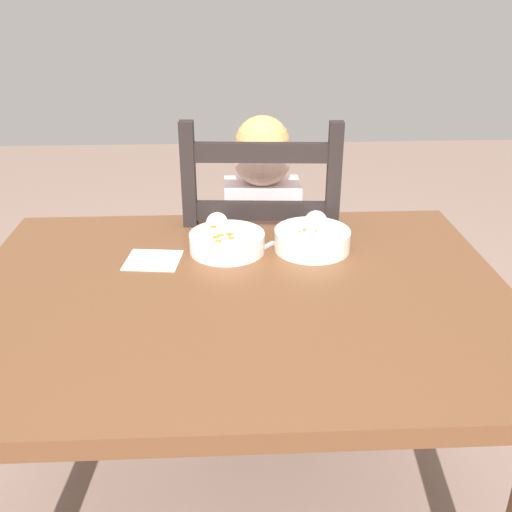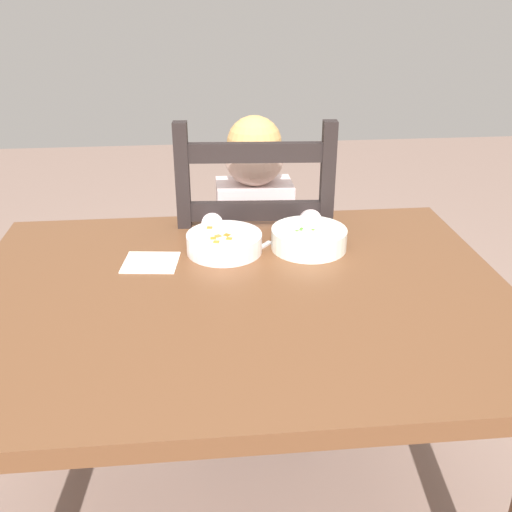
% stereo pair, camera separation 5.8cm
% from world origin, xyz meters
% --- Properties ---
extents(dining_table, '(1.18, 0.90, 0.71)m').
position_xyz_m(dining_table, '(0.00, 0.00, 0.60)').
color(dining_table, brown).
rests_on(dining_table, ground).
extents(dining_chair, '(0.45, 0.45, 0.99)m').
position_xyz_m(dining_chair, '(0.08, 0.50, 0.47)').
color(dining_chair, black).
rests_on(dining_chair, ground).
extents(child_figure, '(0.32, 0.31, 0.97)m').
position_xyz_m(child_figure, '(0.08, 0.49, 0.64)').
color(child_figure, silver).
rests_on(child_figure, ground).
extents(bowl_of_peas, '(0.19, 0.19, 0.05)m').
position_xyz_m(bowl_of_peas, '(0.19, 0.20, 0.73)').
color(bowl_of_peas, white).
rests_on(bowl_of_peas, dining_table).
extents(bowl_of_carrots, '(0.18, 0.18, 0.05)m').
position_xyz_m(bowl_of_carrots, '(-0.02, 0.20, 0.73)').
color(bowl_of_carrots, white).
rests_on(bowl_of_carrots, dining_table).
extents(spoon, '(0.11, 0.12, 0.01)m').
position_xyz_m(spoon, '(0.03, 0.17, 0.71)').
color(spoon, silver).
rests_on(spoon, dining_table).
extents(paper_napkin, '(0.14, 0.13, 0.00)m').
position_xyz_m(paper_napkin, '(-0.20, 0.15, 0.71)').
color(paper_napkin, white).
rests_on(paper_napkin, dining_table).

